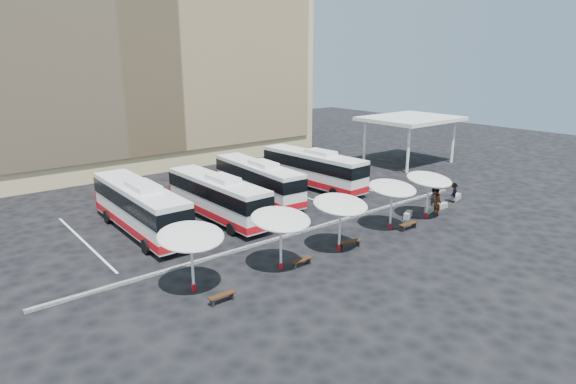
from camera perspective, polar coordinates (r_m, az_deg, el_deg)
ground at (r=32.68m, az=1.93°, el=-5.14°), size 120.00×120.00×0.00m
sandstone_building at (r=58.47m, az=-19.58°, el=15.89°), size 42.00×18.25×29.60m
service_canopy at (r=55.43m, az=14.31°, el=8.29°), size 10.00×8.00×5.20m
curb_divider at (r=33.01m, az=1.37°, el=-4.78°), size 34.00×0.25×0.15m
bay_lines at (r=38.75m, az=-5.79°, el=-1.80°), size 24.15×12.00×0.01m
bus_0 at (r=34.10m, az=-17.19°, el=-1.62°), size 2.83×11.60×3.67m
bus_1 at (r=35.72m, az=-8.41°, el=-0.48°), size 2.67×10.87×3.44m
bus_2 at (r=40.26m, az=-3.59°, el=1.51°), size 3.00×10.89×3.42m
bus_3 at (r=44.00m, az=2.97°, el=2.87°), size 3.11×11.42×3.59m
sunshade_0 at (r=24.61m, az=-11.45°, el=-5.20°), size 3.76×3.80×3.52m
sunshade_1 at (r=26.60m, az=-0.87°, el=-3.27°), size 3.41×3.45×3.52m
sunshade_2 at (r=29.39m, az=6.22°, el=-1.49°), size 3.59×3.63×3.52m
sunshade_3 at (r=33.78m, az=12.26°, el=0.44°), size 3.58×3.62×3.45m
sunshade_4 at (r=36.79m, az=16.39°, el=1.42°), size 3.33×3.37×3.46m
wood_bench_0 at (r=24.33m, az=-7.85°, el=-12.17°), size 1.41×0.38×0.43m
wood_bench_1 at (r=27.93m, az=1.60°, el=-8.18°), size 1.41×0.40×0.43m
wood_bench_2 at (r=30.71m, az=7.35°, el=-5.97°), size 1.57×0.76×0.46m
wood_bench_3 at (r=34.57m, az=14.07°, el=-3.79°), size 1.56×0.48×0.47m
conc_bench_0 at (r=37.12m, az=14.02°, el=-2.65°), size 1.24×0.85×0.44m
conc_bench_1 at (r=38.85m, az=16.40°, el=-2.01°), size 1.22×0.65×0.44m
conc_bench_2 at (r=40.17m, az=17.79°, el=-1.56°), size 1.08×0.37×0.40m
conc_bench_3 at (r=42.87m, az=19.31°, el=-0.58°), size 1.30×0.67×0.46m
passenger_0 at (r=37.94m, az=17.31°, el=-1.47°), size 0.68×0.48×1.74m
passenger_1 at (r=39.23m, az=16.83°, el=-0.83°), size 1.07×1.11×1.80m
passenger_2 at (r=39.41m, az=17.21°, el=-0.85°), size 1.03×0.48×1.71m
passenger_3 at (r=41.86m, az=19.02°, el=-0.08°), size 1.18×0.84×1.66m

